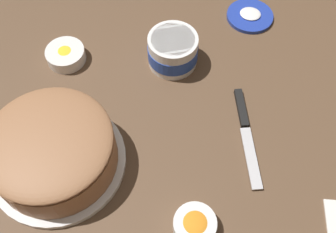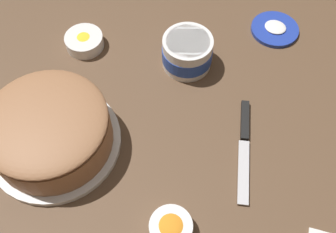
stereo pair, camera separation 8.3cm
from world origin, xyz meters
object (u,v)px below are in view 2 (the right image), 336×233
(spreading_knife, at_px, (244,141))
(sprinkle_bowl_orange, at_px, (171,228))
(frosting_tub, at_px, (187,52))
(frosting_tub_lid, at_px, (275,29))
(frosted_cake, at_px, (50,131))
(sprinkle_bowl_yellow, at_px, (84,41))

(spreading_knife, xyz_separation_m, sprinkle_bowl_orange, (0.07, 0.23, 0.01))
(spreading_knife, height_order, sprinkle_bowl_orange, sprinkle_bowl_orange)
(sprinkle_bowl_orange, bearing_deg, spreading_knife, -107.24)
(frosting_tub, relative_size, spreading_knife, 0.51)
(frosting_tub, bearing_deg, frosting_tub_lid, -132.40)
(frosting_tub, height_order, frosting_tub_lid, frosting_tub)
(frosted_cake, relative_size, spreading_knife, 1.20)
(frosting_tub, xyz_separation_m, sprinkle_bowl_orange, (-0.12, 0.39, -0.02))
(sprinkle_bowl_yellow, bearing_deg, frosting_tub, -169.96)
(frosted_cake, bearing_deg, sprinkle_bowl_orange, 165.24)
(spreading_knife, relative_size, sprinkle_bowl_yellow, 2.51)
(frosting_tub_lid, relative_size, sprinkle_bowl_orange, 1.49)
(frosted_cake, bearing_deg, spreading_knife, -157.22)
(sprinkle_bowl_orange, height_order, sprinkle_bowl_yellow, sprinkle_bowl_orange)
(frosting_tub_lid, relative_size, spreading_knife, 0.52)
(frosting_tub, distance_m, sprinkle_bowl_yellow, 0.26)
(frosted_cake, height_order, frosting_tub, frosted_cake)
(frosted_cake, height_order, sprinkle_bowl_orange, frosted_cake)
(frosting_tub_lid, xyz_separation_m, sprinkle_bowl_orange, (0.05, 0.57, 0.01))
(spreading_knife, bearing_deg, sprinkle_bowl_orange, 72.76)
(frosting_tub, height_order, spreading_knife, frosting_tub)
(frosting_tub_lid, bearing_deg, frosted_cake, 54.92)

